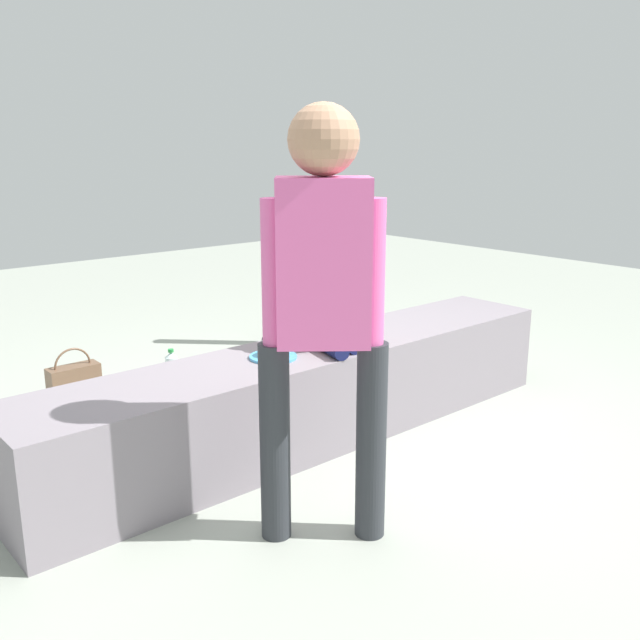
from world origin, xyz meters
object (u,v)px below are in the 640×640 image
Objects in this scene: cake_plate at (273,353)px; handbag_black_leather at (307,374)px; handbag_brown_canvas at (74,380)px; party_cup_red at (182,387)px; cake_box_white at (362,340)px; water_bottle_near_gift at (172,369)px; child_seated at (321,305)px; gift_bag at (149,418)px; adult_standing at (323,290)px.

cake_plate reaches higher than handbag_black_leather.
handbag_brown_canvas is (-0.43, 1.35, -0.39)m from cake_plate.
party_cup_red is at bearing 86.55° from cake_plate.
cake_box_white is (1.52, 0.97, -0.44)m from cake_plate.
water_bottle_near_gift is 0.56m from handbag_brown_canvas.
child_seated is at bearing -77.86° from party_cup_red.
cake_plate is 0.85m from handbag_black_leather.
child_seated reaches higher than handbag_brown_canvas.
gift_bag is at bearing -125.91° from water_bottle_near_gift.
gift_bag is at bearing -178.09° from handbag_black_leather.
water_bottle_near_gift is at bearing 125.66° from handbag_black_leather.
party_cup_red is (-0.21, 1.00, -0.64)m from child_seated.
cake_plate reaches higher than cake_box_white.
child_seated is 2.13× the size of water_bottle_near_gift.
adult_standing is 4.15× the size of handbag_black_leather.
child_seated is 1.47× the size of gift_bag.
gift_bag is at bearing -132.27° from party_cup_red.
cake_box_white is at bearing 28.08° from handbag_black_leather.
cake_plate reaches higher than party_cup_red.
child_seated is 1.49× the size of cake_box_white.
cake_box_white is 1.99m from handbag_brown_canvas.
cake_plate is at bearing 66.96° from adult_standing.
adult_standing reaches higher than gift_bag.
gift_bag is (-0.69, 0.47, -0.54)m from child_seated.
adult_standing reaches higher than cake_plate.
cake_plate is 0.76× the size of handbag_brown_canvas.
gift_bag reaches higher than handbag_brown_canvas.
party_cup_red is at bearing 137.56° from handbag_black_leather.
cake_plate is at bearing -95.05° from water_bottle_near_gift.
handbag_black_leather is at bearing 52.65° from adult_standing.
gift_bag is 1.01× the size of cake_box_white.
water_bottle_near_gift is (-0.17, 1.19, -0.58)m from child_seated.
handbag_brown_canvas is (-1.03, 0.87, -0.03)m from handbag_black_leather.
party_cup_red is 0.62m from handbag_brown_canvas.
handbag_brown_canvas is at bearing 90.51° from gift_bag.
cake_box_white reaches higher than party_cup_red.
handbag_brown_canvas is (-0.70, 1.37, -0.58)m from child_seated.
adult_standing is 0.87m from cake_plate.
handbag_black_leather is (0.33, 0.50, -0.55)m from child_seated.
water_bottle_near_gift is (0.52, 0.72, -0.04)m from gift_bag.
cake_plate is at bearing -141.29° from handbag_black_leather.
adult_standing reaches higher than child_seated.
child_seated reaches higher than cake_box_white.
adult_standing is 1.39m from gift_bag.
cake_plate is 1.47m from handbag_brown_canvas.
cake_plate reaches higher than water_bottle_near_gift.
adult_standing is 2.62m from cake_box_white.
child_seated is 1.63× the size of handbag_brown_canvas.
adult_standing is at bearing -83.55° from gift_bag.
water_bottle_near_gift is at bearing -18.86° from handbag_brown_canvas.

